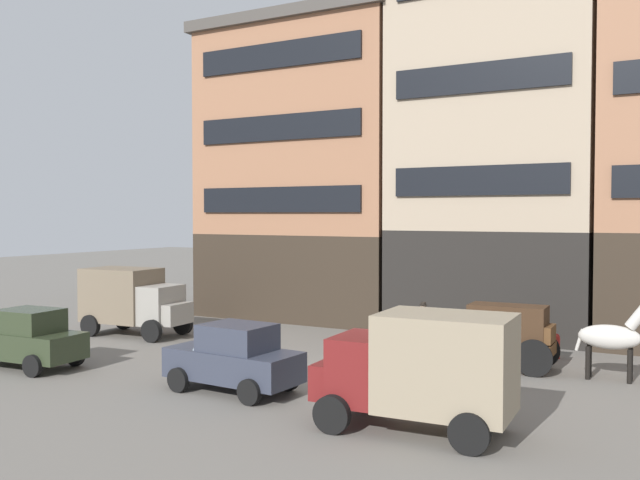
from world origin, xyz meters
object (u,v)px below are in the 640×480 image
delivery_truck_near (420,367)px  pedestrian_officer (423,326)px  sedan_dark (26,338)px  draft_horse (613,336)px  fire_hydrant_curbside (556,346)px  cargo_wagon (509,332)px  delivery_truck_far (133,299)px  sedan_light (234,358)px

delivery_truck_near → pedestrian_officer: 8.44m
sedan_dark → pedestrian_officer: (10.00, 7.88, 0.07)m
draft_horse → fire_hydrant_curbside: draft_horse is taller
pedestrian_officer → delivery_truck_near: bearing=-69.6°
draft_horse → delivery_truck_near: delivery_truck_near is taller
delivery_truck_near → fire_hydrant_curbside: size_ratio=5.35×
cargo_wagon → sedan_dark: cargo_wagon is taller
cargo_wagon → delivery_truck_far: bearing=-175.3°
cargo_wagon → fire_hydrant_curbside: (0.95, 2.35, -0.72)m
delivery_truck_near → pedestrian_officer: size_ratio=2.47×
pedestrian_officer → sedan_dark: bearing=-141.7°
draft_horse → pedestrian_officer: 6.09m
draft_horse → delivery_truck_far: delivery_truck_far is taller
pedestrian_officer → fire_hydrant_curbside: pedestrian_officer is taller
draft_horse → sedan_dark: (-16.03, -7.13, -0.36)m
draft_horse → pedestrian_officer: (-6.04, 0.75, -0.29)m
delivery_truck_far → pedestrian_officer: size_ratio=2.48×
sedan_light → fire_hydrant_curbside: (6.69, 8.67, -0.49)m
delivery_truck_far → sedan_dark: size_ratio=1.17×
delivery_truck_far → sedan_light: bearing=-30.6°
cargo_wagon → delivery_truck_far: 14.49m
cargo_wagon → pedestrian_officer: 3.18m
cargo_wagon → sedan_light: 8.54m
draft_horse → sedan_light: draft_horse is taller
delivery_truck_far → sedan_light: (8.70, -5.14, -0.51)m
draft_horse → delivery_truck_near: bearing=-113.5°
delivery_truck_near → delivery_truck_far: bearing=157.4°
delivery_truck_far → fire_hydrant_curbside: 15.81m
cargo_wagon → fire_hydrant_curbside: bearing=68.0°
cargo_wagon → sedan_light: (-5.74, -6.32, -0.23)m
pedestrian_officer → cargo_wagon: bearing=-13.8°
sedan_dark → sedan_light: size_ratio=1.01×
delivery_truck_far → fire_hydrant_curbside: size_ratio=5.36×
sedan_light → cargo_wagon: bearing=47.8°
cargo_wagon → sedan_dark: bearing=-151.4°
fire_hydrant_curbside → sedan_light: bearing=-127.6°
draft_horse → sedan_dark: draft_horse is taller
draft_horse → pedestrian_officer: bearing=172.9°
draft_horse → sedan_light: size_ratio=0.62×
delivery_truck_far → sedan_dark: delivery_truck_far is taller
draft_horse → delivery_truck_far: (-17.38, -1.18, 0.15)m
cargo_wagon → delivery_truck_near: size_ratio=0.67×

